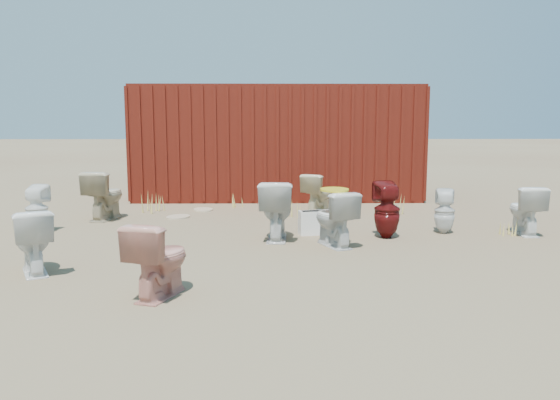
{
  "coord_description": "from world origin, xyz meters",
  "views": [
    {
      "loc": [
        -0.11,
        -7.0,
        1.62
      ],
      "look_at": [
        0.0,
        0.6,
        0.55
      ],
      "focal_mm": 35.0,
      "sensor_mm": 36.0,
      "label": 1
    }
  ],
  "objects_px": {
    "toilet_front_a": "(33,241)",
    "toilet_back_beige_left": "(105,195)",
    "toilet_back_a": "(37,209)",
    "toilet_back_yellowlid": "(334,218)",
    "toilet_back_e": "(445,211)",
    "shipping_container": "(277,142)",
    "toilet_front_e": "(525,210)",
    "toilet_front_maroon": "(387,210)",
    "loose_tank": "(316,223)",
    "toilet_front_pink": "(159,259)",
    "toilet_front_c": "(276,210)",
    "toilet_back_beige_right": "(318,193)"
  },
  "relations": [
    {
      "from": "toilet_front_c",
      "to": "toilet_back_a",
      "type": "relative_size",
      "value": 1.16
    },
    {
      "from": "toilet_front_maroon",
      "to": "loose_tank",
      "type": "bearing_deg",
      "value": -22.7
    },
    {
      "from": "toilet_back_beige_left",
      "to": "loose_tank",
      "type": "xyz_separation_m",
      "value": [
        3.48,
        -1.31,
        -0.24
      ]
    },
    {
      "from": "toilet_front_c",
      "to": "loose_tank",
      "type": "bearing_deg",
      "value": -146.37
    },
    {
      "from": "toilet_front_e",
      "to": "toilet_front_a",
      "type": "bearing_deg",
      "value": 21.41
    },
    {
      "from": "toilet_front_a",
      "to": "toilet_front_maroon",
      "type": "xyz_separation_m",
      "value": [
        4.22,
        1.79,
        0.05
      ]
    },
    {
      "from": "toilet_back_beige_left",
      "to": "toilet_back_e",
      "type": "relative_size",
      "value": 1.26
    },
    {
      "from": "shipping_container",
      "to": "toilet_back_beige_right",
      "type": "relative_size",
      "value": 8.36
    },
    {
      "from": "toilet_front_a",
      "to": "toilet_front_pink",
      "type": "bearing_deg",
      "value": 123.56
    },
    {
      "from": "toilet_front_a",
      "to": "toilet_front_e",
      "type": "bearing_deg",
      "value": 169.63
    },
    {
      "from": "toilet_back_a",
      "to": "toilet_back_yellowlid",
      "type": "bearing_deg",
      "value": 169.92
    },
    {
      "from": "toilet_front_c",
      "to": "toilet_back_beige_left",
      "type": "distance_m",
      "value": 3.33
    },
    {
      "from": "shipping_container",
      "to": "loose_tank",
      "type": "xyz_separation_m",
      "value": [
        0.53,
        -4.32,
        -1.02
      ]
    },
    {
      "from": "toilet_front_c",
      "to": "toilet_back_beige_left",
      "type": "relative_size",
      "value": 1.01
    },
    {
      "from": "shipping_container",
      "to": "toilet_front_e",
      "type": "height_order",
      "value": "shipping_container"
    },
    {
      "from": "toilet_front_c",
      "to": "toilet_back_beige_left",
      "type": "bearing_deg",
      "value": -26.39
    },
    {
      "from": "toilet_back_beige_left",
      "to": "toilet_front_maroon",
      "type": "bearing_deg",
      "value": 172.29
    },
    {
      "from": "toilet_back_beige_left",
      "to": "loose_tank",
      "type": "distance_m",
      "value": 3.72
    },
    {
      "from": "toilet_front_a",
      "to": "toilet_front_e",
      "type": "relative_size",
      "value": 0.98
    },
    {
      "from": "toilet_back_a",
      "to": "toilet_back_e",
      "type": "relative_size",
      "value": 1.09
    },
    {
      "from": "toilet_front_c",
      "to": "toilet_back_a",
      "type": "distance_m",
      "value": 3.58
    },
    {
      "from": "shipping_container",
      "to": "toilet_front_c",
      "type": "xyz_separation_m",
      "value": [
        -0.05,
        -4.67,
        -0.78
      ]
    },
    {
      "from": "toilet_front_c",
      "to": "toilet_front_maroon",
      "type": "distance_m",
      "value": 1.57
    },
    {
      "from": "toilet_back_e",
      "to": "toilet_front_pink",
      "type": "bearing_deg",
      "value": 53.8
    },
    {
      "from": "toilet_back_yellowlid",
      "to": "toilet_back_e",
      "type": "bearing_deg",
      "value": -176.03
    },
    {
      "from": "toilet_back_beige_right",
      "to": "toilet_back_e",
      "type": "height_order",
      "value": "toilet_back_beige_right"
    },
    {
      "from": "toilet_front_a",
      "to": "toilet_back_beige_left",
      "type": "distance_m",
      "value": 3.37
    },
    {
      "from": "shipping_container",
      "to": "toilet_back_yellowlid",
      "type": "distance_m",
      "value": 5.22
    },
    {
      "from": "toilet_back_yellowlid",
      "to": "toilet_back_a",
      "type": "bearing_deg",
      "value": -33.94
    },
    {
      "from": "toilet_front_c",
      "to": "toilet_front_e",
      "type": "relative_size",
      "value": 1.16
    },
    {
      "from": "toilet_back_beige_left",
      "to": "toilet_back_beige_right",
      "type": "xyz_separation_m",
      "value": [
        3.67,
        0.67,
        -0.06
      ]
    },
    {
      "from": "toilet_back_e",
      "to": "toilet_front_maroon",
      "type": "bearing_deg",
      "value": 33.93
    },
    {
      "from": "toilet_front_pink",
      "to": "toilet_back_beige_right",
      "type": "distance_m",
      "value": 5.22
    },
    {
      "from": "shipping_container",
      "to": "toilet_front_pink",
      "type": "bearing_deg",
      "value": -99.21
    },
    {
      "from": "toilet_back_a",
      "to": "toilet_front_maroon",
      "type": "bearing_deg",
      "value": 177.44
    },
    {
      "from": "toilet_front_maroon",
      "to": "toilet_back_beige_left",
      "type": "bearing_deg",
      "value": -27.09
    },
    {
      "from": "toilet_front_pink",
      "to": "toilet_back_beige_right",
      "type": "xyz_separation_m",
      "value": [
        1.9,
        4.86,
        -0.0
      ]
    },
    {
      "from": "toilet_front_a",
      "to": "toilet_back_beige_left",
      "type": "height_order",
      "value": "toilet_back_beige_left"
    },
    {
      "from": "toilet_back_beige_right",
      "to": "toilet_back_e",
      "type": "xyz_separation_m",
      "value": [
        1.72,
        -1.92,
        -0.03
      ]
    },
    {
      "from": "shipping_container",
      "to": "toilet_front_c",
      "type": "relative_size",
      "value": 7.19
    },
    {
      "from": "toilet_back_yellowlid",
      "to": "loose_tank",
      "type": "height_order",
      "value": "toilet_back_yellowlid"
    },
    {
      "from": "toilet_front_e",
      "to": "toilet_back_yellowlid",
      "type": "height_order",
      "value": "toilet_back_yellowlid"
    },
    {
      "from": "toilet_front_maroon",
      "to": "toilet_front_e",
      "type": "distance_m",
      "value": 2.1
    },
    {
      "from": "toilet_front_a",
      "to": "loose_tank",
      "type": "height_order",
      "value": "toilet_front_a"
    },
    {
      "from": "toilet_back_a",
      "to": "toilet_back_e",
      "type": "distance_m",
      "value": 6.04
    },
    {
      "from": "toilet_front_pink",
      "to": "shipping_container",
      "type": "bearing_deg",
      "value": -79.89
    },
    {
      "from": "shipping_container",
      "to": "toilet_back_yellowlid",
      "type": "bearing_deg",
      "value": -82.09
    },
    {
      "from": "toilet_front_pink",
      "to": "toilet_back_a",
      "type": "distance_m",
      "value": 3.89
    },
    {
      "from": "toilet_front_c",
      "to": "toilet_back_e",
      "type": "bearing_deg",
      "value": -167.5
    },
    {
      "from": "shipping_container",
      "to": "toilet_back_beige_left",
      "type": "bearing_deg",
      "value": -134.3
    }
  ]
}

